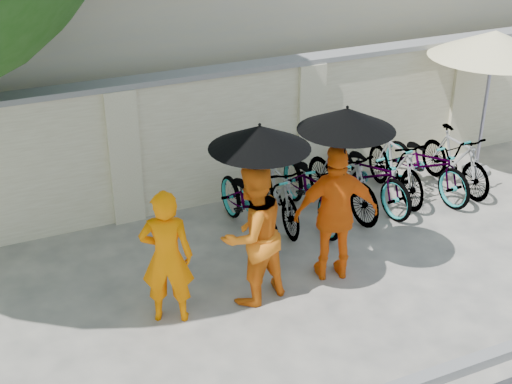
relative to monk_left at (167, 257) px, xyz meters
name	(u,v)px	position (x,y,z in m)	size (l,w,h in m)	color
ground	(284,314)	(1.24, -0.51, -0.83)	(80.00, 80.00, 0.00)	#B5AC9B
compound_wall	(248,133)	(2.24, 2.69, 0.17)	(20.00, 0.30, 2.00)	beige
building_behind	(215,34)	(3.24, 6.49, 0.77)	(14.00, 6.00, 3.20)	#B2AB9B
monk_left	(167,257)	(0.00, 0.00, 0.00)	(0.60, 0.40, 1.66)	orange
monk_center	(253,234)	(1.05, -0.04, 0.06)	(0.87, 0.68, 1.78)	orange
parasol_center	(260,137)	(1.10, -0.12, 1.31)	(1.14, 1.14, 1.26)	black
monk_right	(336,214)	(2.20, -0.02, 0.07)	(1.05, 0.44, 1.80)	orange
parasol_right	(347,119)	(2.22, -0.10, 1.34)	(1.15, 1.15, 1.28)	black
patio_umbrella	(494,46)	(6.01, 1.71, 1.35)	(2.34, 2.34, 2.41)	gray
bike_0	(249,203)	(1.66, 1.40, -0.33)	(0.66, 1.89, 0.99)	#8E8CA5
bike_1	(278,192)	(2.18, 1.55, -0.33)	(0.47, 1.67, 1.00)	#8E8CA5
bike_2	(311,187)	(2.69, 1.48, -0.32)	(0.68, 1.96, 1.03)	#8E8CA5
bike_3	(342,179)	(3.21, 1.47, -0.30)	(0.50, 1.76, 1.06)	#8E8CA5
bike_4	(369,174)	(3.72, 1.52, -0.32)	(0.67, 1.92, 1.01)	#8E8CA5
bike_5	(396,166)	(4.24, 1.58, -0.32)	(0.48, 1.70, 1.02)	#8E8CA5
bike_6	(427,163)	(4.75, 1.47, -0.33)	(0.67, 1.91, 1.00)	#8E8CA5
bike_7	(455,159)	(5.27, 1.42, -0.33)	(0.47, 1.65, 0.99)	#8E8CA5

